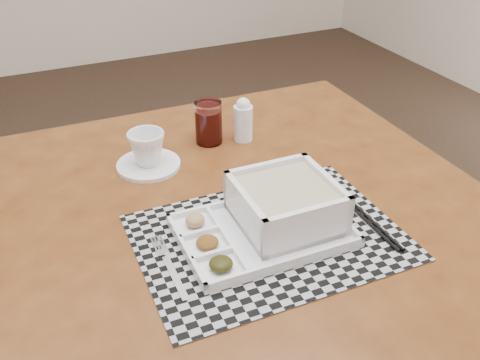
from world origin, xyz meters
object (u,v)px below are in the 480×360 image
serving_tray (279,212)px  dining_table (240,236)px  creamer_bottle (243,120)px  juice_glass (209,124)px  cup (147,148)px

serving_tray → dining_table: bearing=108.3°
dining_table → creamer_bottle: bearing=63.9°
dining_table → juice_glass: 0.32m
dining_table → juice_glass: size_ratio=9.94×
cup → creamer_bottle: 0.26m
serving_tray → creamer_bottle: size_ratio=2.82×
dining_table → creamer_bottle: creamer_bottle is taller
dining_table → creamer_bottle: 0.33m
dining_table → serving_tray: bearing=-71.7°
serving_tray → cup: 0.38m
dining_table → cup: size_ratio=12.57×
juice_glass → creamer_bottle: bearing=-15.9°
dining_table → cup: (-0.13, 0.23, 0.13)m
creamer_bottle → juice_glass: bearing=164.1°
juice_glass → creamer_bottle: creamer_bottle is taller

